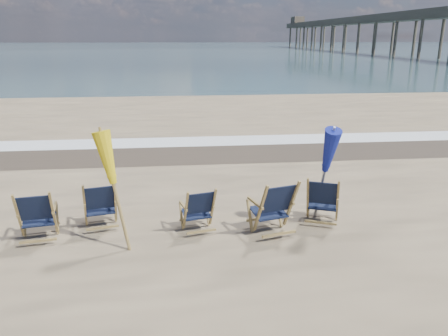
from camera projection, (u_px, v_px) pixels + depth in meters
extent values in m
plane|color=#395660|center=(179.00, 48.00, 128.53)|extent=(400.00, 400.00, 0.00)
cube|color=silver|center=(205.00, 141.00, 14.60)|extent=(200.00, 1.40, 0.01)
cube|color=#42362A|center=(208.00, 153.00, 13.17)|extent=(200.00, 2.60, 0.00)
cylinder|color=olive|center=(116.00, 192.00, 6.98)|extent=(0.06, 0.06, 1.97)
cone|color=gold|center=(114.00, 161.00, 6.83)|extent=(0.30, 0.30, 0.85)
cylinder|color=#A5A5AD|center=(323.00, 173.00, 7.94)|extent=(0.06, 0.06, 1.96)
cone|color=navy|center=(325.00, 146.00, 7.79)|extent=(0.30, 0.30, 0.85)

